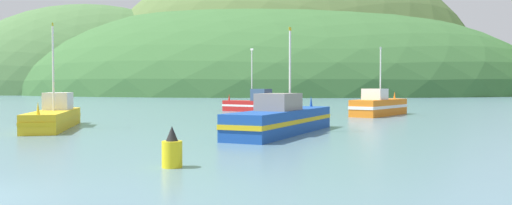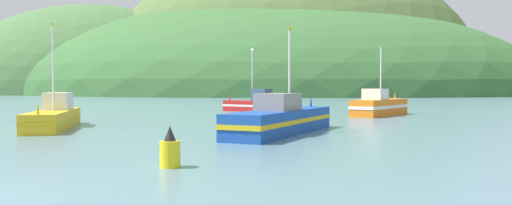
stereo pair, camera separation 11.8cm
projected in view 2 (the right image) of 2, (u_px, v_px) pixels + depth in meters
The scene contains 8 objects.
hill_mid_right at pixel (91, 94), 189.98m from camera, with size 106.82×85.45×67.11m, color #47703D.
hill_far_left at pixel (285, 93), 195.85m from camera, with size 148.46×118.77×108.96m, color #516B38.
hill_mid_left at pixel (267, 93), 196.74m from camera, with size 201.44×161.15×66.95m, color #386633.
fishing_boat_yellow at pixel (54, 116), 31.87m from camera, with size 5.77×9.99×6.73m.
fishing_boat_red at pixel (257, 104), 52.67m from camera, with size 7.76×4.65×6.75m.
fishing_boat_blue at pixel (282, 119), 28.10m from camera, with size 4.89×11.63×6.16m.
fishing_boat_orange at pixel (379, 106), 45.78m from camera, with size 5.69×8.79×6.36m.
channel_buoy at pixel (170, 151), 16.32m from camera, with size 0.68×0.68×1.37m.
Camera 2 is at (9.48, -9.73, 2.67)m, focal length 34.75 mm.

